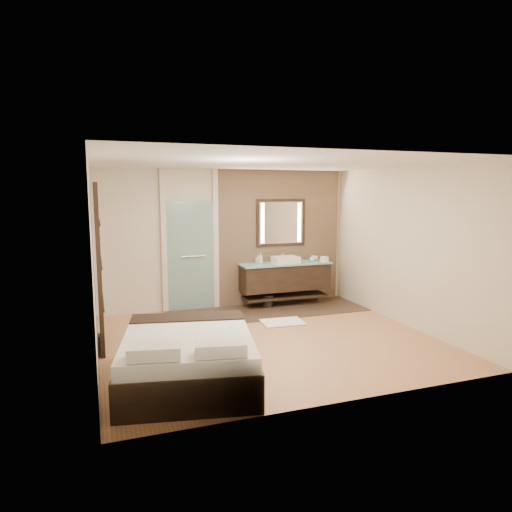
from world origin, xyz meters
name	(u,v)px	position (x,y,z in m)	size (l,w,h in m)	color
floor	(268,339)	(0.00, 0.00, 0.00)	(5.00, 5.00, 0.00)	#AB6F47
tile_strip	(267,311)	(0.60, 1.60, 0.01)	(3.80, 1.30, 0.01)	#36251D
stone_wall	(280,237)	(1.10, 2.21, 1.35)	(2.60, 0.08, 2.70)	tan
vanity	(285,277)	(1.10, 1.92, 0.58)	(1.85, 0.55, 0.88)	black
mirror_unit	(281,223)	(1.10, 2.16, 1.65)	(1.06, 0.04, 0.96)	black
frosted_door	(190,251)	(-0.75, 2.20, 1.14)	(1.10, 0.12, 2.70)	silver
shoji_partition	(99,265)	(-2.43, 0.60, 1.21)	(0.06, 1.20, 2.40)	black
bed	(188,357)	(-1.48, -1.16, 0.31)	(1.87, 2.18, 0.74)	black
bath_mat	(282,322)	(0.56, 0.75, 0.02)	(0.72, 0.50, 0.02)	white
waste_bin	(268,301)	(0.70, 1.85, 0.12)	(0.20, 0.20, 0.25)	black
tissue_box	(324,259)	(1.91, 1.79, 0.92)	(0.12, 0.12, 0.10)	white
soap_bottle_a	(261,258)	(0.59, 1.94, 0.97)	(0.08, 0.08, 0.22)	silver
soap_bottle_b	(258,259)	(0.57, 2.05, 0.95)	(0.07, 0.08, 0.16)	#B2B2B2
soap_bottle_c	(312,258)	(1.67, 1.86, 0.94)	(0.11, 0.11, 0.14)	#AAD5CF
cup	(315,258)	(1.81, 2.02, 0.91)	(0.11, 0.11, 0.09)	white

